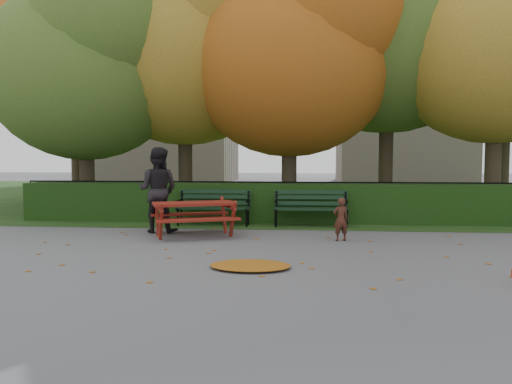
# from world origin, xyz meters

# --- Properties ---
(ground) EXTENTS (90.00, 90.00, 0.00)m
(ground) POSITION_xyz_m (0.00, 0.00, 0.00)
(ground) COLOR slate
(ground) RESTS_ON ground
(grass_strip) EXTENTS (90.00, 90.00, 0.00)m
(grass_strip) POSITION_xyz_m (0.00, 14.00, 0.01)
(grass_strip) COLOR #1B3212
(grass_strip) RESTS_ON ground
(building_left) EXTENTS (10.00, 7.00, 15.00)m
(building_left) POSITION_xyz_m (-9.00, 26.00, 7.50)
(building_left) COLOR tan
(building_left) RESTS_ON ground
(building_right) EXTENTS (9.00, 6.00, 12.00)m
(building_right) POSITION_xyz_m (8.00, 28.00, 6.00)
(building_right) COLOR tan
(building_right) RESTS_ON ground
(hedge) EXTENTS (13.00, 0.90, 1.00)m
(hedge) POSITION_xyz_m (0.00, 4.50, 0.50)
(hedge) COLOR black
(hedge) RESTS_ON ground
(iron_fence) EXTENTS (14.00, 0.04, 1.02)m
(iron_fence) POSITION_xyz_m (0.00, 5.30, 0.54)
(iron_fence) COLOR black
(iron_fence) RESTS_ON ground
(tree_a) EXTENTS (5.88, 5.60, 7.48)m
(tree_a) POSITION_xyz_m (-5.19, 5.58, 4.52)
(tree_a) COLOR #2F251B
(tree_a) RESTS_ON ground
(tree_b) EXTENTS (6.72, 6.40, 8.79)m
(tree_b) POSITION_xyz_m (-2.44, 6.75, 5.40)
(tree_b) COLOR #2F251B
(tree_b) RESTS_ON ground
(tree_c) EXTENTS (6.30, 6.00, 8.00)m
(tree_c) POSITION_xyz_m (0.83, 5.96, 4.82)
(tree_c) COLOR #2F251B
(tree_c) RESTS_ON ground
(tree_d) EXTENTS (7.14, 6.80, 9.58)m
(tree_d) POSITION_xyz_m (3.88, 7.23, 5.98)
(tree_d) COLOR #2F251B
(tree_d) RESTS_ON ground
(tree_f) EXTENTS (6.93, 6.60, 9.19)m
(tree_f) POSITION_xyz_m (-7.13, 9.24, 5.69)
(tree_f) COLOR #2F251B
(tree_f) RESTS_ON ground
(bench_left) EXTENTS (1.80, 0.57, 0.88)m
(bench_left) POSITION_xyz_m (-1.30, 3.70, 0.52)
(bench_left) COLOR black
(bench_left) RESTS_ON ground
(bench_right) EXTENTS (1.80, 0.57, 0.88)m
(bench_right) POSITION_xyz_m (1.10, 3.70, 0.52)
(bench_right) COLOR black
(bench_right) RESTS_ON ground
(picnic_table) EXTENTS (2.10, 1.92, 0.83)m
(picnic_table) POSITION_xyz_m (-1.41, 1.91, 0.57)
(picnic_table) COLOR maroon
(picnic_table) RESTS_ON ground
(leaf_pile) EXTENTS (1.34, 1.00, 0.09)m
(leaf_pile) POSITION_xyz_m (0.10, -1.04, 0.04)
(leaf_pile) COLOR brown
(leaf_pile) RESTS_ON ground
(leaf_scatter) EXTENTS (9.00, 5.70, 0.01)m
(leaf_scatter) POSITION_xyz_m (0.00, 0.30, 0.01)
(leaf_scatter) COLOR brown
(leaf_scatter) RESTS_ON ground
(child) EXTENTS (0.37, 0.30, 0.87)m
(child) POSITION_xyz_m (1.67, 1.61, 0.44)
(child) COLOR #432015
(child) RESTS_ON ground
(adult) EXTENTS (0.99, 0.81, 1.91)m
(adult) POSITION_xyz_m (-2.35, 2.41, 0.96)
(adult) COLOR black
(adult) RESTS_ON ground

